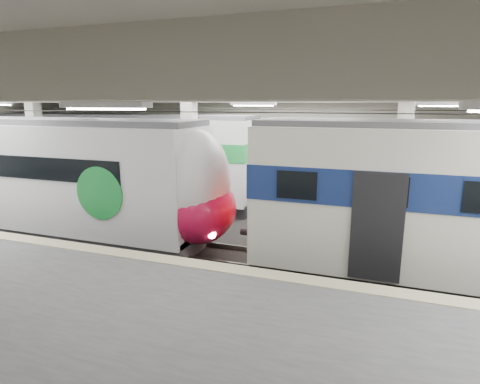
% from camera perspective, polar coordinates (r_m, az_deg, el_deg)
% --- Properties ---
extents(station_hall, '(36.00, 24.00, 5.75)m').
position_cam_1_polar(station_hall, '(10.91, -4.13, 3.38)').
color(station_hall, black).
rests_on(station_hall, ground).
extents(modern_emu, '(13.70, 2.83, 4.42)m').
position_cam_1_polar(modern_emu, '(15.97, -22.57, 1.49)').
color(modern_emu, silver).
rests_on(modern_emu, ground).
extents(far_train, '(13.88, 2.87, 4.43)m').
position_cam_1_polar(far_train, '(21.25, -16.18, 4.81)').
color(far_train, silver).
rests_on(far_train, ground).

